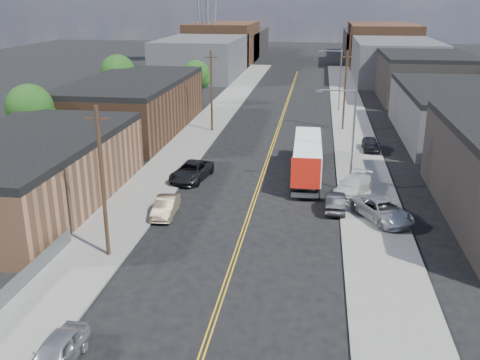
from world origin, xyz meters
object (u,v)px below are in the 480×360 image
(semi_truck, at_px, (308,154))
(car_right_oncoming, at_px, (335,201))
(car_right_lot_c, at_px, (371,144))
(car_left_a, at_px, (56,352))
(car_right_lot_b, at_px, (353,185))
(car_right_lot_a, at_px, (382,210))
(car_left_b, at_px, (166,207))
(car_left_c, at_px, (191,171))

(semi_truck, distance_m, car_right_oncoming, 9.10)
(car_right_oncoming, height_order, car_right_lot_c, car_right_lot_c)
(car_left_a, height_order, car_right_lot_b, car_right_lot_b)
(car_right_lot_a, xyz_separation_m, car_right_lot_b, (-1.89, 5.56, -0.03))
(car_left_a, xyz_separation_m, car_left_b, (0.00, 18.14, -0.00))
(car_left_b, bearing_deg, car_right_lot_c, 47.14)
(semi_truck, relative_size, car_right_lot_c, 3.41)
(car_right_lot_b, height_order, car_right_lot_c, car_right_lot_b)
(car_right_lot_b, bearing_deg, car_right_lot_c, 101.59)
(car_left_a, relative_size, car_right_lot_b, 0.82)
(semi_truck, xyz_separation_m, car_right_lot_b, (4.01, -4.97, -1.22))
(car_right_lot_b, bearing_deg, car_right_lot_a, -49.07)
(car_left_a, relative_size, car_left_c, 0.72)
(semi_truck, bearing_deg, car_right_lot_c, 53.14)
(semi_truck, relative_size, car_left_c, 2.43)
(car_right_lot_a, distance_m, car_right_lot_c, 19.82)
(car_left_c, distance_m, car_right_lot_b, 14.74)
(car_left_a, xyz_separation_m, car_right_lot_b, (14.60, 24.86, 0.18))
(car_left_c, bearing_deg, car_right_oncoming, -15.67)
(car_left_a, xyz_separation_m, car_left_c, (0.00, 26.86, 0.10))
(car_left_a, distance_m, car_right_lot_a, 25.38)
(car_right_lot_a, bearing_deg, car_left_a, -158.77)
(car_right_lot_b, bearing_deg, semi_truck, 151.05)
(car_right_oncoming, bearing_deg, car_left_c, -24.24)
(car_left_c, bearing_deg, car_right_lot_c, 43.31)
(car_right_lot_a, bearing_deg, car_left_c, 127.10)
(car_left_a, height_order, car_right_lot_c, car_right_lot_c)
(car_left_b, xyz_separation_m, car_right_lot_c, (17.26, 20.96, 0.14))
(car_left_b, distance_m, car_right_lot_a, 16.53)
(car_left_c, height_order, car_right_lot_c, car_left_c)
(car_left_c, bearing_deg, car_right_lot_a, -16.68)
(car_left_c, relative_size, car_right_lot_b, 1.13)
(car_right_lot_a, bearing_deg, car_right_lot_b, 80.50)
(car_right_lot_b, bearing_deg, car_left_c, -165.63)
(semi_truck, xyz_separation_m, car_left_a, (-10.59, -29.83, -1.40))
(car_left_a, relative_size, car_left_b, 0.97)
(car_left_b, relative_size, car_right_oncoming, 0.99)
(car_left_b, bearing_deg, car_left_a, -93.39)
(car_left_c, height_order, car_right_lot_a, car_right_lot_a)
(car_left_a, bearing_deg, semi_truck, 73.65)
(car_left_b, relative_size, car_left_c, 0.74)
(car_right_oncoming, relative_size, car_right_lot_b, 0.85)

